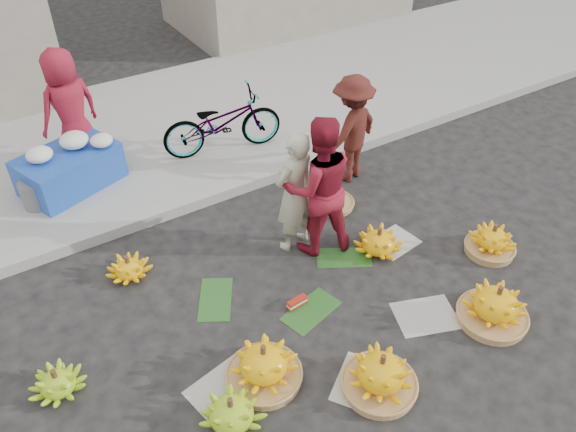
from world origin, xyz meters
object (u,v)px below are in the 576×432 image
bicycle (222,122)px  banana_bunch_4 (492,241)px  banana_bunch_0 (264,365)px  vendor_cream (294,193)px  flower_table (70,167)px

bicycle → banana_bunch_4: bearing=-143.1°
banana_bunch_0 → vendor_cream: size_ratio=0.46×
bicycle → flower_table: bearing=94.1°
banana_bunch_0 → vendor_cream: 2.06m
banana_bunch_0 → bicycle: (1.47, 3.74, 0.37)m
banana_bunch_0 → flower_table: size_ratio=0.49×
banana_bunch_0 → banana_bunch_4: banana_bunch_0 is taller
flower_table → banana_bunch_4: bearing=-65.2°
banana_bunch_0 → banana_bunch_4: bearing=2.5°
bicycle → vendor_cream: bearing=-173.5°
banana_bunch_4 → vendor_cream: size_ratio=0.38×
banana_bunch_0 → flower_table: (-0.68, 4.01, 0.21)m
banana_bunch_4 → bicycle: 4.02m
banana_bunch_4 → flower_table: flower_table is taller
banana_bunch_4 → flower_table: bearing=135.2°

